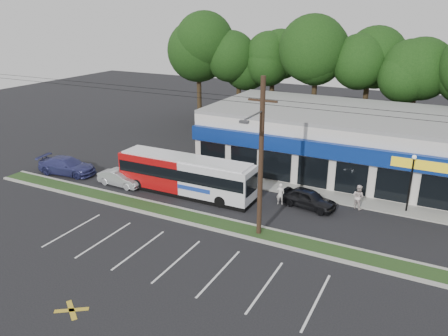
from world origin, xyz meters
The scene contains 15 objects.
ground centered at (0.00, 0.00, 0.00)m, with size 120.00×120.00×0.00m, color black.
grass_strip centered at (0.00, 1.00, 0.06)m, with size 40.00×1.60×0.12m, color #263E19.
curb_south centered at (0.00, 0.15, 0.07)m, with size 40.00×0.25×0.14m, color #9E9E93.
curb_north centered at (0.00, 1.85, 0.07)m, with size 40.00×0.25×0.14m, color #9E9E93.
sidewalk centered at (5.00, 9.00, 0.05)m, with size 32.00×2.20×0.10m, color #9E9E93.
strip_mall centered at (5.50, 15.91, 2.65)m, with size 25.00×12.55×5.30m.
utility_pole centered at (2.83, 0.93, 5.41)m, with size 50.00×2.77×10.00m.
lamp_post centered at (11.00, 8.80, 2.67)m, with size 0.30×0.30×4.25m.
tree_line centered at (4.00, 26.00, 8.42)m, with size 46.76×6.76×11.83m.
metrobus centered at (-4.61, 4.50, 1.58)m, with size 11.11×2.44×2.98m.
car_dark centered at (4.57, 6.39, 0.69)m, with size 1.64×4.07×1.39m, color black.
car_silver centered at (-10.22, 3.50, 0.64)m, with size 1.36×3.91×1.29m, color #A4A8AC.
car_blue centered at (-16.12, 3.50, 0.75)m, with size 2.09×5.14×1.49m, color navy.
pedestrian_a centered at (2.58, 6.00, 0.82)m, with size 0.60×0.39×1.64m, color silver.
pedestrian_b centered at (7.79, 7.88, 0.90)m, with size 0.88×0.68×1.80m, color silver.
Camera 1 is at (12.35, -21.99, 13.44)m, focal length 35.00 mm.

